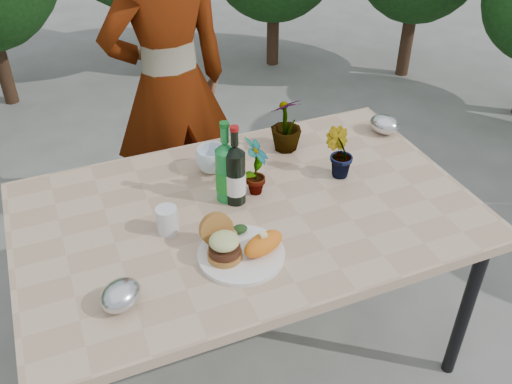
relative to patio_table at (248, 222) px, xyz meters
name	(u,v)px	position (x,y,z in m)	size (l,w,h in m)	color
ground	(249,346)	(0.00, 0.00, -0.69)	(80.00, 80.00, 0.00)	slate
patio_table	(248,222)	(0.00, 0.00, 0.00)	(1.60, 1.00, 0.75)	tan
dinner_plate	(241,254)	(-0.11, -0.22, 0.06)	(0.28, 0.28, 0.01)	white
burger_stack	(222,243)	(-0.16, -0.20, 0.12)	(0.11, 0.16, 0.11)	#B7722D
sweet_potato	(263,244)	(-0.04, -0.24, 0.10)	(0.15, 0.08, 0.06)	orange
grilled_veg	(236,231)	(-0.09, -0.13, 0.09)	(0.08, 0.05, 0.03)	olive
wine_bottle	(235,175)	(-0.02, 0.06, 0.17)	(0.07, 0.07, 0.31)	black
sparkling_water	(226,172)	(-0.04, 0.09, 0.17)	(0.08, 0.08, 0.31)	#188635
plastic_cup	(167,220)	(-0.29, -0.01, 0.10)	(0.07, 0.07, 0.10)	silver
seedling_left	(256,167)	(0.06, 0.08, 0.17)	(0.12, 0.08, 0.23)	#25581E
seedling_mid	(339,153)	(0.40, 0.07, 0.16)	(0.11, 0.09, 0.20)	#25531C
seedling_right	(286,124)	(0.30, 0.32, 0.17)	(0.13, 0.13, 0.23)	#25561D
blue_bowl	(212,160)	(-0.03, 0.28, 0.11)	(0.12, 0.12, 0.10)	silver
foil_packet_left	(121,295)	(-0.50, -0.28, 0.10)	(0.13, 0.11, 0.08)	silver
foil_packet_right	(384,124)	(0.74, 0.28, 0.10)	(0.13, 0.11, 0.08)	silver
person	(170,86)	(-0.02, 0.91, 0.14)	(0.60, 0.40, 1.66)	#916448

